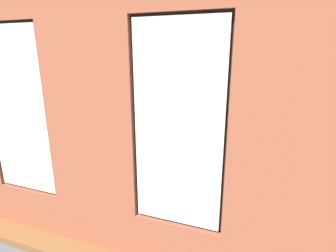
{
  "coord_description": "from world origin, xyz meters",
  "views": [
    {
      "loc": [
        -1.82,
        5.17,
        2.4
      ],
      "look_at": [
        -0.05,
        0.4,
        0.95
      ],
      "focal_mm": 28.0,
      "sensor_mm": 36.0,
      "label": 1
    }
  ],
  "objects_px": {
    "media_console": "(61,141)",
    "papasan_chair": "(186,122)",
    "table_plant_small": "(185,137)",
    "remote_silver": "(176,138)",
    "couch_left": "(292,171)",
    "potted_plant_beside_window_right": "(2,161)",
    "potted_plant_by_left_couch": "(269,136)",
    "coffee_table": "(182,143)",
    "remote_gray": "(182,140)",
    "couch_by_window": "(85,187)",
    "potted_plant_foreground_right": "(123,115)",
    "cup_ceramic": "(201,138)",
    "potted_plant_corner_far_left": "(324,218)",
    "tv_flatscreen": "(58,114)",
    "potted_plant_between_couches": "(175,171)",
    "potted_plant_corner_near_left": "(293,117)"
  },
  "relations": [
    {
      "from": "couch_left",
      "to": "table_plant_small",
      "type": "xyz_separation_m",
      "value": [
        2.14,
        -0.43,
        0.26
      ]
    },
    {
      "from": "remote_silver",
      "to": "potted_plant_foreground_right",
      "type": "relative_size",
      "value": 0.14
    },
    {
      "from": "potted_plant_between_couches",
      "to": "potted_plant_by_left_couch",
      "type": "bearing_deg",
      "value": -111.08
    },
    {
      "from": "papasan_chair",
      "to": "potted_plant_between_couches",
      "type": "bearing_deg",
      "value": 104.48
    },
    {
      "from": "potted_plant_between_couches",
      "to": "potted_plant_corner_near_left",
      "type": "bearing_deg",
      "value": -112.69
    },
    {
      "from": "table_plant_small",
      "to": "remote_silver",
      "type": "relative_size",
      "value": 1.5
    },
    {
      "from": "couch_by_window",
      "to": "couch_left",
      "type": "bearing_deg",
      "value": -150.1
    },
    {
      "from": "potted_plant_corner_near_left",
      "to": "potted_plant_by_left_couch",
      "type": "bearing_deg",
      "value": 62.81
    },
    {
      "from": "couch_by_window",
      "to": "coffee_table",
      "type": "xyz_separation_m",
      "value": [
        -0.88,
        -2.36,
        0.07
      ]
    },
    {
      "from": "media_console",
      "to": "papasan_chair",
      "type": "distance_m",
      "value": 3.38
    },
    {
      "from": "table_plant_small",
      "to": "potted_plant_beside_window_right",
      "type": "bearing_deg",
      "value": 41.8
    },
    {
      "from": "cup_ceramic",
      "to": "potted_plant_foreground_right",
      "type": "relative_size",
      "value": 0.09
    },
    {
      "from": "table_plant_small",
      "to": "media_console",
      "type": "bearing_deg",
      "value": 9.15
    },
    {
      "from": "table_plant_small",
      "to": "tv_flatscreen",
      "type": "height_order",
      "value": "tv_flatscreen"
    },
    {
      "from": "tv_flatscreen",
      "to": "potted_plant_corner_far_left",
      "type": "bearing_deg",
      "value": 160.9
    },
    {
      "from": "potted_plant_beside_window_right",
      "to": "potted_plant_foreground_right",
      "type": "relative_size",
      "value": 0.74
    },
    {
      "from": "couch_by_window",
      "to": "potted_plant_foreground_right",
      "type": "height_order",
      "value": "potted_plant_foreground_right"
    },
    {
      "from": "coffee_table",
      "to": "potted_plant_beside_window_right",
      "type": "xyz_separation_m",
      "value": [
        2.5,
        2.46,
        0.18
      ]
    },
    {
      "from": "remote_silver",
      "to": "potted_plant_by_left_couch",
      "type": "relative_size",
      "value": 0.23
    },
    {
      "from": "remote_silver",
      "to": "potted_plant_corner_far_left",
      "type": "relative_size",
      "value": 0.18
    },
    {
      "from": "remote_gray",
      "to": "potted_plant_corner_far_left",
      "type": "height_order",
      "value": "potted_plant_corner_far_left"
    },
    {
      "from": "table_plant_small",
      "to": "potted_plant_corner_near_left",
      "type": "relative_size",
      "value": 0.2
    },
    {
      "from": "papasan_chair",
      "to": "potted_plant_by_left_couch",
      "type": "height_order",
      "value": "potted_plant_by_left_couch"
    },
    {
      "from": "potted_plant_beside_window_right",
      "to": "potted_plant_foreground_right",
      "type": "height_order",
      "value": "potted_plant_foreground_right"
    },
    {
      "from": "couch_by_window",
      "to": "coffee_table",
      "type": "bearing_deg",
      "value": -110.52
    },
    {
      "from": "coffee_table",
      "to": "remote_gray",
      "type": "relative_size",
      "value": 8.4
    },
    {
      "from": "coffee_table",
      "to": "potted_plant_between_couches",
      "type": "distance_m",
      "value": 2.43
    },
    {
      "from": "couch_by_window",
      "to": "potted_plant_beside_window_right",
      "type": "height_order",
      "value": "potted_plant_beside_window_right"
    },
    {
      "from": "couch_left",
      "to": "potted_plant_beside_window_right",
      "type": "height_order",
      "value": "potted_plant_beside_window_right"
    },
    {
      "from": "couch_by_window",
      "to": "potted_plant_corner_near_left",
      "type": "relative_size",
      "value": 1.67
    },
    {
      "from": "remote_gray",
      "to": "papasan_chair",
      "type": "distance_m",
      "value": 1.66
    },
    {
      "from": "media_console",
      "to": "papasan_chair",
      "type": "relative_size",
      "value": 0.84
    },
    {
      "from": "couch_by_window",
      "to": "papasan_chair",
      "type": "xyz_separation_m",
      "value": [
        -0.49,
        -3.97,
        0.12
      ]
    },
    {
      "from": "potted_plant_between_couches",
      "to": "potted_plant_corner_far_left",
      "type": "bearing_deg",
      "value": 175.18
    },
    {
      "from": "media_console",
      "to": "papasan_chair",
      "type": "bearing_deg",
      "value": -138.67
    },
    {
      "from": "potted_plant_by_left_couch",
      "to": "potted_plant_foreground_right",
      "type": "height_order",
      "value": "potted_plant_foreground_right"
    },
    {
      "from": "couch_by_window",
      "to": "potted_plant_beside_window_right",
      "type": "relative_size",
      "value": 2.34
    },
    {
      "from": "papasan_chair",
      "to": "potted_plant_beside_window_right",
      "type": "xyz_separation_m",
      "value": [
        2.11,
        4.07,
        0.13
      ]
    },
    {
      "from": "coffee_table",
      "to": "cup_ceramic",
      "type": "distance_m",
      "value": 0.43
    },
    {
      "from": "couch_by_window",
      "to": "coffee_table",
      "type": "height_order",
      "value": "couch_by_window"
    },
    {
      "from": "remote_silver",
      "to": "potted_plant_between_couches",
      "type": "relative_size",
      "value": 0.13
    },
    {
      "from": "papasan_chair",
      "to": "couch_by_window",
      "type": "bearing_deg",
      "value": 82.98
    },
    {
      "from": "potted_plant_foreground_right",
      "to": "remote_gray",
      "type": "bearing_deg",
      "value": 144.0
    },
    {
      "from": "cup_ceramic",
      "to": "coffee_table",
      "type": "bearing_deg",
      "value": 20.64
    },
    {
      "from": "couch_by_window",
      "to": "potted_plant_corner_near_left",
      "type": "height_order",
      "value": "potted_plant_corner_near_left"
    },
    {
      "from": "couch_by_window",
      "to": "remote_silver",
      "type": "relative_size",
      "value": 12.28
    },
    {
      "from": "tv_flatscreen",
      "to": "couch_left",
      "type": "bearing_deg",
      "value": -179.4
    },
    {
      "from": "cup_ceramic",
      "to": "media_console",
      "type": "bearing_deg",
      "value": 12.95
    },
    {
      "from": "table_plant_small",
      "to": "potted_plant_corner_near_left",
      "type": "bearing_deg",
      "value": -137.76
    },
    {
      "from": "media_console",
      "to": "potted_plant_corner_far_left",
      "type": "distance_m",
      "value": 5.64
    }
  ]
}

